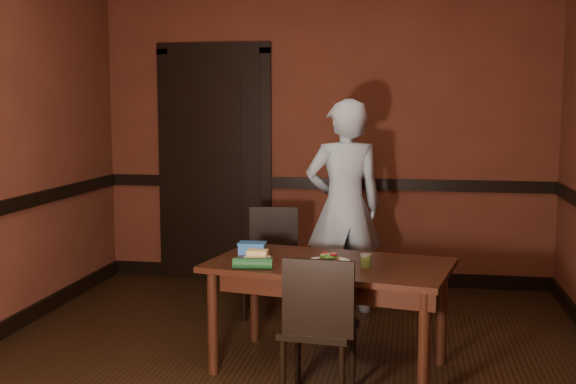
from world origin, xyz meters
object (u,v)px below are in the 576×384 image
(cheese_saucer, at_px, (258,255))
(food_tub, at_px, (252,248))
(sandwich_plate, at_px, (329,261))
(person, at_px, (344,207))
(sauce_jar, at_px, (366,261))
(dining_table, at_px, (329,316))
(chair_near, at_px, (319,326))
(chair_far, at_px, (267,263))

(cheese_saucer, bearing_deg, food_tub, 115.94)
(food_tub, bearing_deg, sandwich_plate, -24.17)
(person, bearing_deg, food_tub, 47.24)
(sandwich_plate, bearing_deg, person, 91.27)
(person, bearing_deg, sandwich_plate, 72.55)
(sandwich_plate, relative_size, cheese_saucer, 1.53)
(sauce_jar, bearing_deg, food_tub, 160.32)
(dining_table, xyz_separation_m, cheese_saucer, (-0.45, 0.04, 0.35))
(sandwich_plate, bearing_deg, sauce_jar, -14.60)
(chair_near, bearing_deg, cheese_saucer, -42.08)
(chair_near, bearing_deg, dining_table, -85.33)
(person, bearing_deg, sauce_jar, 81.97)
(sauce_jar, relative_size, food_tub, 0.44)
(chair_near, relative_size, food_tub, 4.58)
(person, xyz_separation_m, sandwich_plate, (0.03, -1.28, -0.14))
(dining_table, xyz_separation_m, sandwich_plate, (-0.00, -0.04, 0.35))
(sandwich_plate, xyz_separation_m, sauce_jar, (0.22, -0.06, 0.02))
(chair_far, bearing_deg, sauce_jar, -60.36)
(dining_table, relative_size, cheese_saucer, 8.48)
(person, relative_size, sauce_jar, 20.95)
(chair_far, relative_size, chair_near, 1.00)
(chair_near, height_order, sauce_jar, chair_near)
(dining_table, xyz_separation_m, food_tub, (-0.51, 0.17, 0.37))
(chair_near, height_order, person, person)
(chair_far, relative_size, person, 0.49)
(sauce_jar, bearing_deg, chair_far, 125.47)
(sauce_jar, distance_m, food_tub, 0.78)
(chair_near, xyz_separation_m, person, (-0.02, 1.69, 0.41))
(dining_table, height_order, food_tub, food_tub)
(food_tub, bearing_deg, person, 63.61)
(cheese_saucer, distance_m, food_tub, 0.14)
(food_tub, bearing_deg, chair_near, -52.85)
(chair_far, distance_m, cheese_saucer, 1.06)
(chair_near, bearing_deg, sandwich_plate, -85.15)
(chair_far, bearing_deg, sandwich_plate, -67.30)
(dining_table, xyz_separation_m, person, (-0.03, 1.24, 0.49))
(sandwich_plate, height_order, cheese_saucer, sandwich_plate)
(dining_table, distance_m, cheese_saucer, 0.57)
(chair_far, relative_size, food_tub, 4.58)
(sandwich_plate, relative_size, sauce_jar, 3.26)
(sandwich_plate, relative_size, food_tub, 1.44)
(chair_near, height_order, sandwich_plate, chair_near)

